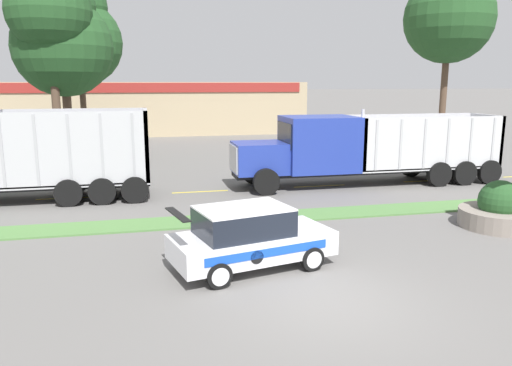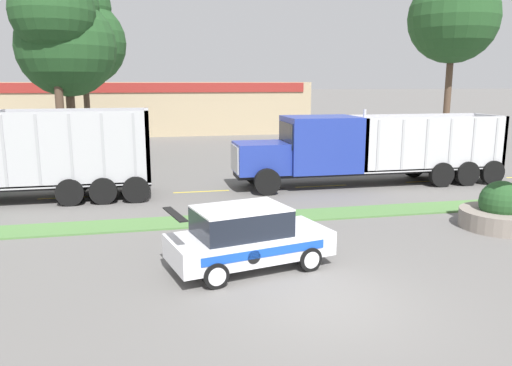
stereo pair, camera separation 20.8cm
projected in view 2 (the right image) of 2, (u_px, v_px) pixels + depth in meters
name	position (u px, v px, depth m)	size (l,w,h in m)	color
ground_plane	(325.00, 302.00, 10.67)	(600.00, 600.00, 0.00)	slate
grass_verge	(258.00, 218.00, 17.17)	(120.00, 1.45, 0.06)	#517F42
centre_line_3	(69.00, 197.00, 20.29)	(2.40, 0.14, 0.01)	yellow
centre_line_4	(201.00, 191.00, 21.40)	(2.40, 0.14, 0.01)	yellow
centre_line_5	(321.00, 186.00, 22.51)	(2.40, 0.14, 0.01)	yellow
centre_line_6	(429.00, 181.00, 23.62)	(2.40, 0.14, 0.01)	yellow
dump_truck_mid	(346.00, 150.00, 22.40)	(12.37, 2.74, 3.47)	black
rally_car	(247.00, 237.00, 12.47)	(4.32, 2.64, 1.63)	white
stone_planter	(500.00, 212.00, 16.03)	(2.49, 2.49, 1.53)	gray
store_building_backdrop	(138.00, 107.00, 47.42)	(30.51, 12.10, 4.60)	tan
tree_behind_left	(454.00, 9.00, 35.11)	(6.32, 6.32, 13.80)	brown
tree_behind_centre	(52.00, 4.00, 26.13)	(4.40, 4.40, 11.56)	brown
tree_behind_right	(82.00, 34.00, 30.41)	(5.18, 5.18, 10.84)	brown
tree_behind_far_right	(66.00, 37.00, 27.88)	(5.50, 5.50, 10.65)	brown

